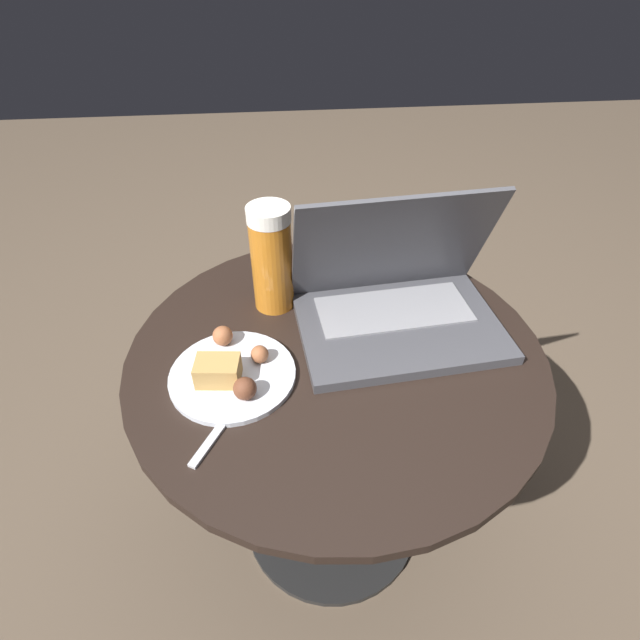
# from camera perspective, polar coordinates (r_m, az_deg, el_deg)

# --- Properties ---
(ground_plane) EXTENTS (6.00, 6.00, 0.00)m
(ground_plane) POSITION_cam_1_polar(r_m,az_deg,el_deg) (1.27, 1.30, -21.62)
(ground_plane) COLOR brown
(table) EXTENTS (0.69, 0.69, 0.55)m
(table) POSITION_cam_1_polar(r_m,az_deg,el_deg) (0.93, 1.67, -9.87)
(table) COLOR black
(table) RESTS_ON ground_plane
(laptop) EXTENTS (0.36, 0.27, 0.24)m
(laptop) POSITION_cam_1_polar(r_m,az_deg,el_deg) (0.86, 8.77, 2.37)
(laptop) COLOR #47474C
(laptop) RESTS_ON table
(beer_glass) EXTENTS (0.07, 0.07, 0.20)m
(beer_glass) POSITION_cam_1_polar(r_m,az_deg,el_deg) (0.87, -5.55, 7.01)
(beer_glass) COLOR #C6701E
(beer_glass) RESTS_ON table
(snack_plate) EXTENTS (0.20, 0.20, 0.05)m
(snack_plate) POSITION_cam_1_polar(r_m,az_deg,el_deg) (0.78, -10.13, -5.83)
(snack_plate) COLOR silver
(snack_plate) RESTS_ON table
(fork) EXTENTS (0.11, 0.18, 0.00)m
(fork) POSITION_cam_1_polar(r_m,az_deg,el_deg) (0.75, -9.56, -9.63)
(fork) COLOR silver
(fork) RESTS_ON table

